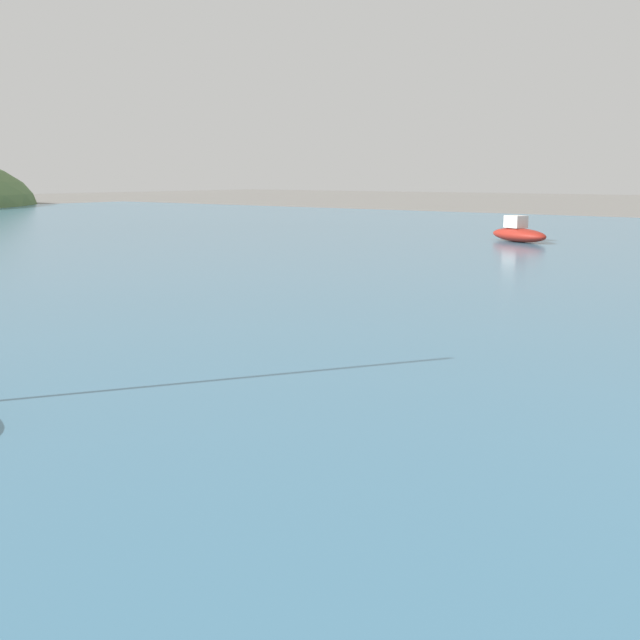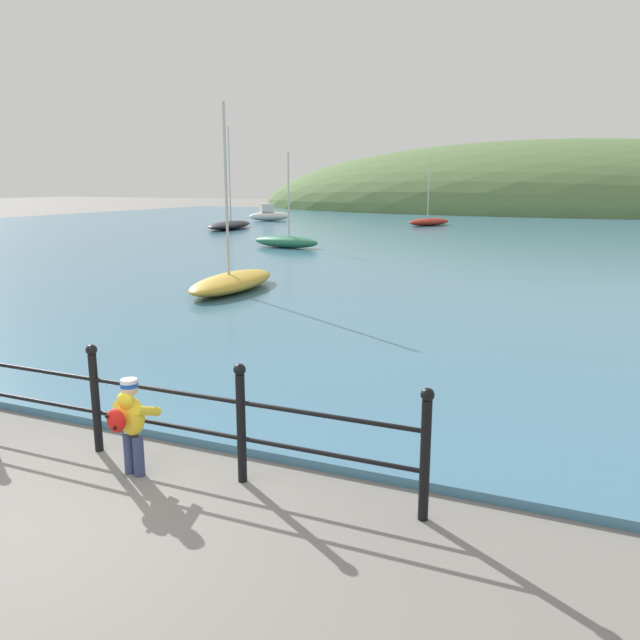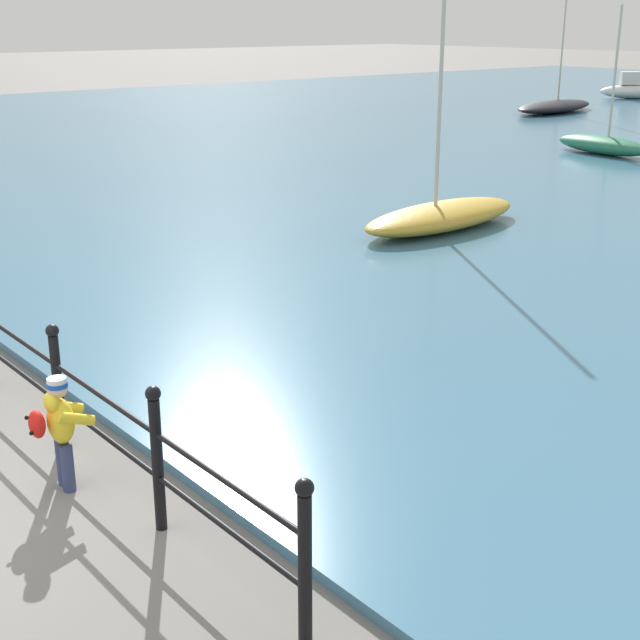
# 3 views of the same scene
# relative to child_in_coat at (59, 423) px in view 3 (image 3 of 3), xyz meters

# --- Properties ---
(iron_railing) EXTENTS (5.56, 0.12, 1.21)m
(iron_railing) POSITION_rel_child_in_coat_xyz_m (0.18, 0.32, 0.04)
(iron_railing) COLOR black
(iron_railing) RESTS_ON ground
(child_in_coat) EXTENTS (0.41, 0.55, 1.00)m
(child_in_coat) POSITION_rel_child_in_coat_xyz_m (0.00, 0.00, 0.00)
(child_in_coat) COLOR navy
(child_in_coat) RESTS_ON ground
(boat_mid_harbor) EXTENTS (3.31, 1.36, 4.05)m
(boat_mid_harbor) POSITION_rel_child_in_coat_xyz_m (-8.18, 20.01, -0.23)
(boat_mid_harbor) COLOR #287551
(boat_mid_harbor) RESTS_ON water
(boat_nearest_quay) EXTENTS (1.61, 3.98, 4.74)m
(boat_nearest_quay) POSITION_rel_child_in_coat_xyz_m (-4.51, 9.42, -0.26)
(boat_nearest_quay) COLOR gold
(boat_nearest_quay) RESTS_ON water
(boat_far_left) EXTENTS (3.05, 3.15, 1.26)m
(boat_far_left) POSITION_rel_child_in_coat_xyz_m (-18.13, 37.32, -0.10)
(boat_far_left) COLOR silver
(boat_far_left) RESTS_ON water
(boat_twin_mast) EXTENTS (2.61, 5.38, 6.14)m
(boat_twin_mast) POSITION_rel_child_in_coat_xyz_m (-16.49, 28.91, -0.26)
(boat_twin_mast) COLOR black
(boat_twin_mast) RESTS_ON water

